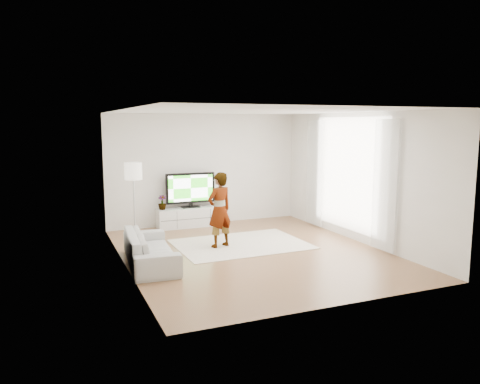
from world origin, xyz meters
name	(u,v)px	position (x,y,z in m)	size (l,w,h in m)	color
floor	(253,252)	(0.00, 0.00, 0.00)	(6.00, 6.00, 0.00)	#8F6240
ceiling	(253,111)	(0.00, 0.00, 2.80)	(6.00, 6.00, 0.00)	white
wall_left	(124,190)	(-2.50, 0.00, 1.40)	(0.02, 6.00, 2.80)	white
wall_right	(358,178)	(2.50, 0.00, 1.40)	(0.02, 6.00, 2.80)	white
wall_back	(205,169)	(0.00, 3.00, 1.40)	(5.00, 0.02, 2.80)	white
wall_front	(342,209)	(0.00, -3.00, 1.40)	(5.00, 0.02, 2.80)	white
window	(349,174)	(2.48, 0.30, 1.45)	(0.01, 2.60, 2.50)	white
curtain_near	(385,186)	(2.40, -1.00, 1.35)	(0.04, 0.70, 2.60)	white
curtain_far	(315,173)	(2.40, 1.60, 1.35)	(0.04, 0.70, 2.60)	white
media_console	(191,217)	(-0.45, 2.76, 0.24)	(1.71, 0.49, 0.48)	silver
television	(190,189)	(-0.45, 2.79, 0.95)	(1.24, 0.24, 0.87)	black
game_console	(219,201)	(0.30, 2.76, 0.59)	(0.08, 0.16, 0.21)	white
potted_plant	(162,202)	(-1.18, 2.77, 0.66)	(0.20, 0.20, 0.35)	#3F7238
rug	(241,244)	(0.02, 0.66, 0.01)	(2.73, 1.96, 0.01)	white
player	(220,210)	(-0.48, 0.62, 0.80)	(0.57, 0.37, 1.56)	#334772
sofa	(150,248)	(-2.06, -0.01, 0.30)	(2.05, 0.80, 0.60)	beige
floor_lamp	(133,175)	(-1.98, 1.97, 1.45)	(0.38, 0.38, 1.72)	silver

